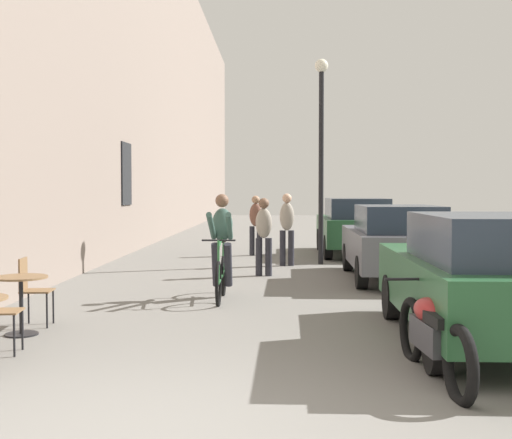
# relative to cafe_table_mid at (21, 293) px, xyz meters

# --- Properties ---
(ground_plane) EXTENTS (88.00, 88.00, 0.00)m
(ground_plane) POSITION_rel_cafe_table_mid_xyz_m (2.18, -3.31, -0.52)
(ground_plane) COLOR slate
(building_facade_left) EXTENTS (0.54, 68.00, 11.70)m
(building_facade_left) POSITION_rel_cafe_table_mid_xyz_m (-1.27, 10.68, 5.33)
(building_facade_left) COLOR gray
(building_facade_left) RESTS_ON ground_plane
(cafe_table_mid) EXTENTS (0.64, 0.64, 0.72)m
(cafe_table_mid) POSITION_rel_cafe_table_mid_xyz_m (0.00, 0.00, 0.00)
(cafe_table_mid) COLOR black
(cafe_table_mid) RESTS_ON ground_plane
(cafe_chair_mid_toward_street) EXTENTS (0.41, 0.41, 0.89)m
(cafe_chair_mid_toward_street) POSITION_rel_cafe_table_mid_xyz_m (-0.08, 0.55, -0.00)
(cafe_chair_mid_toward_street) COLOR black
(cafe_chair_mid_toward_street) RESTS_ON ground_plane
(cyclist_on_bicycle) EXTENTS (0.52, 1.76, 1.74)m
(cyclist_on_bicycle) POSITION_rel_cafe_table_mid_xyz_m (2.22, 2.83, 0.29)
(cyclist_on_bicycle) COLOR black
(cyclist_on_bicycle) RESTS_ON ground_plane
(pedestrian_near) EXTENTS (0.35, 0.25, 1.61)m
(pedestrian_near) POSITION_rel_cafe_table_mid_xyz_m (2.84, 5.81, 0.39)
(pedestrian_near) COLOR #26262D
(pedestrian_near) RESTS_ON ground_plane
(pedestrian_mid) EXTENTS (0.36, 0.27, 1.70)m
(pedestrian_mid) POSITION_rel_cafe_table_mid_xyz_m (3.35, 7.71, 0.44)
(pedestrian_mid) COLOR #26262D
(pedestrian_mid) RESTS_ON ground_plane
(pedestrian_far) EXTENTS (0.35, 0.25, 1.63)m
(pedestrian_far) POSITION_rel_cafe_table_mid_xyz_m (2.53, 10.23, 0.40)
(pedestrian_far) COLOR #26262D
(pedestrian_far) RESTS_ON ground_plane
(street_lamp) EXTENTS (0.32, 0.32, 4.90)m
(street_lamp) POSITION_rel_cafe_table_mid_xyz_m (4.17, 8.10, 2.59)
(street_lamp) COLOR black
(street_lamp) RESTS_ON ground_plane
(parked_car_nearest) EXTENTS (1.83, 4.25, 1.50)m
(parked_car_nearest) POSITION_rel_cafe_table_mid_xyz_m (5.47, -0.35, 0.26)
(parked_car_nearest) COLOR #23512D
(parked_car_nearest) RESTS_ON ground_plane
(parked_car_second) EXTENTS (1.82, 4.19, 1.48)m
(parked_car_second) POSITION_rel_cafe_table_mid_xyz_m (5.44, 5.24, 0.25)
(parked_car_second) COLOR #595960
(parked_car_second) RESTS_ON ground_plane
(parked_car_third) EXTENTS (1.86, 4.39, 1.56)m
(parked_car_third) POSITION_rel_cafe_table_mid_xyz_m (5.24, 10.47, 0.29)
(parked_car_third) COLOR #23512D
(parked_car_third) RESTS_ON ground_plane
(parked_motorcycle) EXTENTS (0.62, 2.15, 0.92)m
(parked_motorcycle) POSITION_rel_cafe_table_mid_xyz_m (4.59, -1.74, -0.12)
(parked_motorcycle) COLOR black
(parked_motorcycle) RESTS_ON ground_plane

